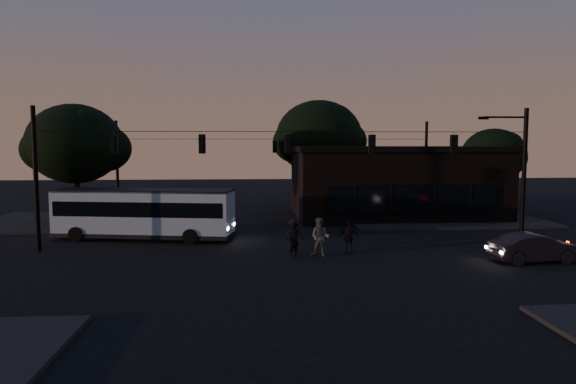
{
  "coord_description": "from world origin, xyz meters",
  "views": [
    {
      "loc": [
        -1.9,
        -23.13,
        5.49
      ],
      "look_at": [
        0.0,
        4.0,
        3.0
      ],
      "focal_mm": 32.0,
      "sensor_mm": 36.0,
      "label": 1
    }
  ],
  "objects": [
    {
      "name": "signal_rig_far",
      "position": [
        0.0,
        20.0,
        4.2
      ],
      "size": [
        26.24,
        0.3,
        7.5
      ],
      "color": "black",
      "rests_on": "ground"
    },
    {
      "name": "pedestrian_a",
      "position": [
        0.13,
        1.76,
        0.87
      ],
      "size": [
        0.75,
        0.63,
        1.75
      ],
      "primitive_type": "imported",
      "rotation": [
        0.0,
        0.0,
        0.4
      ],
      "color": "black",
      "rests_on": "ground"
    },
    {
      "name": "building",
      "position": [
        9.0,
        15.97,
        2.71
      ],
      "size": [
        15.4,
        10.41,
        5.4
      ],
      "color": "black",
      "rests_on": "ground"
    },
    {
      "name": "tree_left",
      "position": [
        -14.0,
        13.0,
        5.57
      ],
      "size": [
        6.4,
        6.4,
        8.3
      ],
      "color": "black",
      "rests_on": "ground"
    },
    {
      "name": "sidewalk_far_right",
      "position": [
        12.0,
        14.0,
        0.07
      ],
      "size": [
        14.0,
        10.0,
        0.15
      ],
      "primitive_type": "cube",
      "color": "black",
      "rests_on": "ground"
    },
    {
      "name": "bus",
      "position": [
        -8.21,
        7.06,
        1.64
      ],
      "size": [
        10.67,
        4.18,
        2.93
      ],
      "rotation": [
        0.0,
        0.0,
        -0.18
      ],
      "color": "#A2BFCE",
      "rests_on": "ground"
    },
    {
      "name": "tree_behind",
      "position": [
        4.0,
        22.0,
        6.19
      ],
      "size": [
        7.6,
        7.6,
        9.43
      ],
      "color": "black",
      "rests_on": "ground"
    },
    {
      "name": "tree_right",
      "position": [
        18.0,
        18.0,
        4.63
      ],
      "size": [
        5.2,
        5.2,
        6.86
      ],
      "color": "black",
      "rests_on": "ground"
    },
    {
      "name": "pedestrian_b",
      "position": [
        1.44,
        1.7,
        0.96
      ],
      "size": [
        1.14,
        1.03,
        1.92
      ],
      "primitive_type": "imported",
      "rotation": [
        0.0,
        0.0,
        -0.4
      ],
      "color": "#54544C",
      "rests_on": "ground"
    },
    {
      "name": "ground",
      "position": [
        0.0,
        0.0,
        0.0
      ],
      "size": [
        120.0,
        120.0,
        0.0
      ],
      "primitive_type": "plane",
      "color": "black",
      "rests_on": "ground"
    },
    {
      "name": "signal_rig_near",
      "position": [
        0.0,
        4.0,
        4.45
      ],
      "size": [
        26.24,
        0.3,
        7.5
      ],
      "color": "black",
      "rests_on": "ground"
    },
    {
      "name": "pedestrian_c",
      "position": [
        2.96,
        2.09,
        0.86
      ],
      "size": [
        1.05,
        0.54,
        1.72
      ],
      "primitive_type": "imported",
      "rotation": [
        0.0,
        0.0,
        3.02
      ],
      "color": "black",
      "rests_on": "ground"
    },
    {
      "name": "car",
      "position": [
        11.38,
        -0.25,
        0.68
      ],
      "size": [
        4.24,
        1.76,
        1.36
      ],
      "primitive_type": "imported",
      "rotation": [
        0.0,
        0.0,
        1.65
      ],
      "color": "black",
      "rests_on": "ground"
    },
    {
      "name": "sidewalk_far_left",
      "position": [
        -14.0,
        14.0,
        0.07
      ],
      "size": [
        14.0,
        10.0,
        0.15
      ],
      "primitive_type": "cube",
      "color": "black",
      "rests_on": "ground"
    },
    {
      "name": "pedestrian_d",
      "position": [
        0.25,
        2.99,
        0.85
      ],
      "size": [
        1.2,
        0.84,
        1.69
      ],
      "primitive_type": "imported",
      "rotation": [
        0.0,
        0.0,
        2.93
      ],
      "color": "black",
      "rests_on": "ground"
    }
  ]
}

